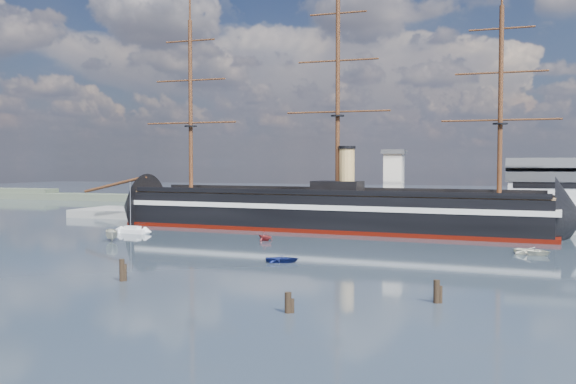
% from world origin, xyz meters
% --- Properties ---
extents(ground, '(600.00, 600.00, 0.00)m').
position_xyz_m(ground, '(0.00, 40.00, 0.00)').
color(ground, '#17242C').
rests_on(ground, ground).
extents(quay, '(180.00, 18.00, 2.00)m').
position_xyz_m(quay, '(10.00, 76.00, 0.00)').
color(quay, slate).
rests_on(quay, ground).
extents(quay_tower, '(5.00, 5.00, 15.00)m').
position_xyz_m(quay_tower, '(3.00, 73.00, 9.75)').
color(quay_tower, silver).
rests_on(quay_tower, ground).
extents(shoreline, '(120.00, 10.00, 4.00)m').
position_xyz_m(shoreline, '(-139.23, 135.00, 1.45)').
color(shoreline, '#3F4C38').
rests_on(shoreline, ground).
extents(warship, '(113.38, 22.04, 53.94)m').
position_xyz_m(warship, '(-10.25, 60.00, 4.04)').
color(warship, black).
rests_on(warship, ground).
extents(sailboat, '(6.66, 2.95, 10.30)m').
position_xyz_m(sailboat, '(-43.48, 40.68, 0.66)').
color(sailboat, white).
rests_on(sailboat, ground).
extents(motorboat_a, '(6.77, 5.87, 2.65)m').
position_xyz_m(motorboat_a, '(-39.78, 28.32, 0.00)').
color(motorboat_a, beige).
rests_on(motorboat_a, ground).
extents(motorboat_b, '(1.93, 3.11, 1.35)m').
position_xyz_m(motorboat_b, '(-2.81, 15.28, 0.00)').
color(motorboat_b, navy).
rests_on(motorboat_b, ground).
extents(motorboat_d, '(4.21, 5.60, 1.89)m').
position_xyz_m(motorboat_d, '(-14.20, 38.08, 0.00)').
color(motorboat_d, '#9F3030').
rests_on(motorboat_d, ground).
extents(motorboat_e, '(2.65, 3.66, 1.59)m').
position_xyz_m(motorboat_e, '(30.76, 34.85, 0.00)').
color(motorboat_e, white).
rests_on(motorboat_e, ground).
extents(piling_near_left, '(0.64, 0.64, 3.33)m').
position_xyz_m(piling_near_left, '(-15.95, -4.43, 0.00)').
color(piling_near_left, black).
rests_on(piling_near_left, ground).
extents(piling_near_mid, '(0.64, 0.64, 2.64)m').
position_xyz_m(piling_near_mid, '(7.90, -13.21, 0.00)').
color(piling_near_mid, black).
rests_on(piling_near_mid, ground).
extents(piling_near_right, '(0.64, 0.64, 3.02)m').
position_xyz_m(piling_near_right, '(20.56, -4.39, 0.00)').
color(piling_near_right, black).
rests_on(piling_near_right, ground).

